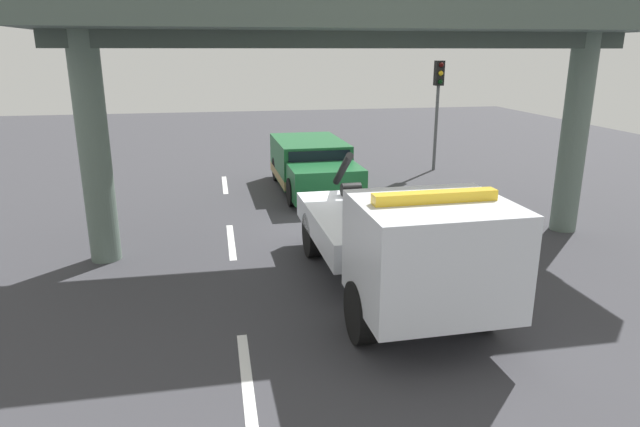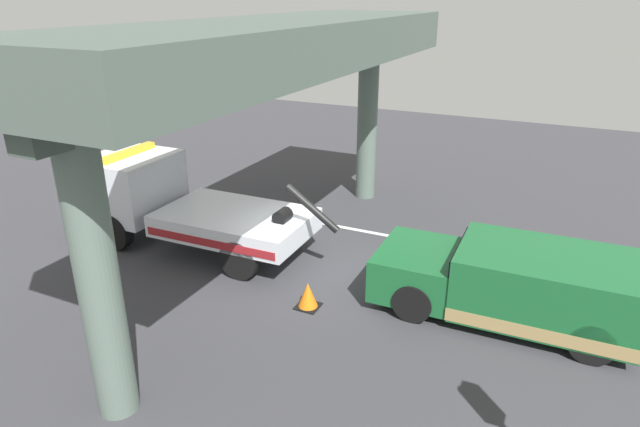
# 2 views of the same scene
# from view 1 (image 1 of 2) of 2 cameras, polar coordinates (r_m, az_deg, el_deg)

# --- Properties ---
(ground_plane) EXTENTS (60.00, 40.00, 0.10)m
(ground_plane) POSITION_cam_1_polar(r_m,az_deg,el_deg) (14.01, 2.65, -2.35)
(ground_plane) COLOR #38383D
(lane_stripe_west) EXTENTS (2.60, 0.16, 0.01)m
(lane_stripe_west) POSITION_cam_1_polar(r_m,az_deg,el_deg) (19.41, -9.79, 2.94)
(lane_stripe_west) COLOR silver
(lane_stripe_west) RESTS_ON ground
(lane_stripe_mid) EXTENTS (2.60, 0.16, 0.01)m
(lane_stripe_mid) POSITION_cam_1_polar(r_m,az_deg,el_deg) (13.64, -9.14, -2.84)
(lane_stripe_mid) COLOR silver
(lane_stripe_mid) RESTS_ON ground
(lane_stripe_east) EXTENTS (2.60, 0.16, 0.01)m
(lane_stripe_east) POSITION_cam_1_polar(r_m,az_deg,el_deg) (8.21, -7.55, -16.64)
(lane_stripe_east) COLOR silver
(lane_stripe_east) RESTS_ON ground
(tow_truck_white) EXTENTS (7.27, 2.51, 2.46)m
(tow_truck_white) POSITION_cam_1_polar(r_m,az_deg,el_deg) (9.96, 8.20, -2.84)
(tow_truck_white) COLOR silver
(tow_truck_white) RESTS_ON ground
(towed_van_green) EXTENTS (5.24, 2.30, 1.58)m
(towed_van_green) POSITION_cam_1_polar(r_m,az_deg,el_deg) (18.34, -0.82, 4.88)
(towed_van_green) COLOR #195B2D
(towed_van_green) RESTS_ON ground
(overpass_structure) EXTENTS (3.60, 13.26, 5.88)m
(overpass_structure) POSITION_cam_1_polar(r_m,az_deg,el_deg) (12.64, 3.71, 19.44)
(overpass_structure) COLOR #596B60
(overpass_structure) RESTS_ON ground
(traffic_light_near) EXTENTS (0.39, 0.32, 4.10)m
(traffic_light_near) POSITION_cam_1_polar(r_m,az_deg,el_deg) (21.58, 12.10, 12.23)
(traffic_light_near) COLOR #515456
(traffic_light_near) RESTS_ON ground
(traffic_cone_orange) EXTENTS (0.50, 0.50, 0.59)m
(traffic_cone_orange) POSITION_cam_1_polar(r_m,az_deg,el_deg) (15.01, 7.53, 0.14)
(traffic_cone_orange) COLOR orange
(traffic_cone_orange) RESTS_ON ground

